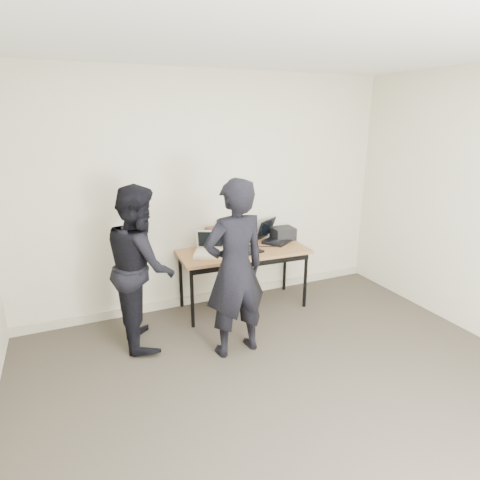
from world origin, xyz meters
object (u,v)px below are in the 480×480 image
laptop_right (274,237)px  person_observer (141,266)px  desk (244,255)px  equipment_box (283,234)px  leather_satchel (222,236)px  laptop_center (244,246)px  laptop_beige (209,250)px  person_typist (235,270)px

laptop_right → person_observer: 1.76m
desk → equipment_box: size_ratio=5.73×
laptop_right → leather_satchel: 0.67m
laptop_right → leather_satchel: laptop_right is taller
desk → laptop_center: (-0.01, -0.02, 0.12)m
desk → equipment_box: equipment_box is taller
desk → laptop_beige: (-0.41, 0.02, 0.11)m
laptop_center → person_typist: person_typist is taller
laptop_beige → equipment_box: (1.04, 0.18, 0.03)m
laptop_beige → person_observer: (-0.81, -0.28, 0.03)m
desk → laptop_center: size_ratio=3.99×
laptop_right → person_typist: 1.38m
laptop_right → equipment_box: laptop_right is taller
leather_satchel → desk: bearing=-52.1°
laptop_beige → equipment_box: bearing=35.6°
person_typist → person_observer: (-0.76, 0.56, -0.05)m
laptop_right → person_observer: (-1.70, -0.44, 0.02)m
laptop_center → person_typist: bearing=-131.1°
laptop_right → leather_satchel: (-0.67, 0.06, 0.07)m
equipment_box → person_observer: (-1.85, -0.46, 0.01)m
laptop_right → person_observer: size_ratio=0.31×
person_observer → laptop_beige: bearing=-68.6°
equipment_box → person_typist: person_typist is taller
desk → laptop_beige: laptop_beige is taller
laptop_beige → laptop_right: 0.91m
person_observer → person_typist: bearing=-124.4°
desk → person_typist: person_typist is taller
laptop_center → leather_satchel: bearing=112.8°
leather_satchel → laptop_center: bearing=-55.6°
person_typist → person_observer: bearing=-42.1°
person_typist → laptop_beige: bearing=-98.6°
equipment_box → person_typist: (-1.09, -1.02, 0.05)m
leather_satchel → person_observer: 1.15m
person_typist → person_observer: size_ratio=1.06×
laptop_beige → equipment_box: size_ratio=1.58×
laptop_right → person_typist: size_ratio=0.29×
desk → equipment_box: 0.67m
laptop_beige → person_typist: person_typist is taller
laptop_beige → person_observer: size_ratio=0.26×
laptop_center → leather_satchel: leather_satchel is taller
laptop_right → equipment_box: size_ratio=1.87×
laptop_right → laptop_center: bearing=167.6°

